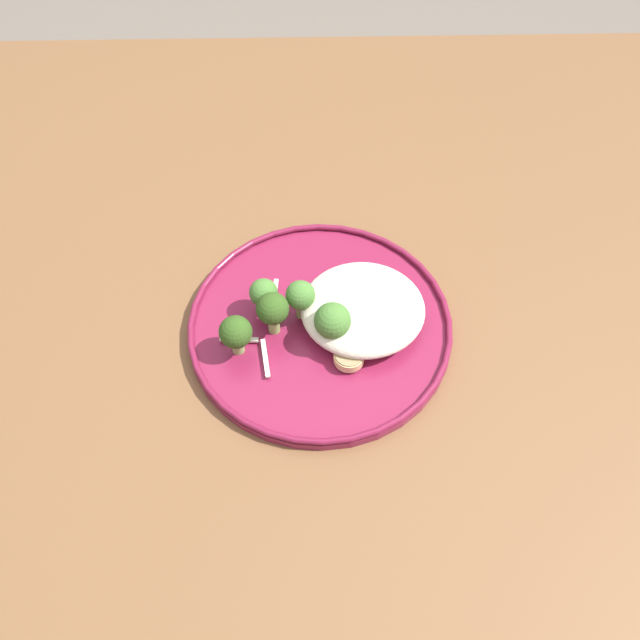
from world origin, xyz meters
name	(u,v)px	position (x,y,z in m)	size (l,w,h in m)	color
ground	(334,520)	(0.00, 0.00, 0.00)	(6.00, 6.00, 0.00)	#665B51
wooden_dining_table	(343,336)	(0.00, 0.00, 0.66)	(1.40, 1.00, 0.74)	brown
dinner_plate	(320,326)	(-0.03, -0.04, 0.75)	(0.29, 0.29, 0.02)	maroon
noodle_bed	(363,309)	(0.02, -0.04, 0.77)	(0.14, 0.13, 0.04)	beige
seared_scallop_rear_pale	(347,314)	(0.00, -0.04, 0.76)	(0.03, 0.03, 0.01)	#DBB77A
seared_scallop_center_golden	(379,319)	(0.04, -0.05, 0.76)	(0.03, 0.03, 0.01)	#DBB77A
seared_scallop_half_hidden	(351,357)	(0.00, -0.09, 0.76)	(0.03, 0.03, 0.01)	#DBB77A
seared_scallop_tiny_bay	(360,293)	(0.02, -0.01, 0.76)	(0.02, 0.02, 0.02)	#E5C689
broccoli_floret_left_leaning	(300,296)	(-0.05, -0.03, 0.79)	(0.03, 0.03, 0.05)	#7A994C
broccoli_floret_near_rim	(273,310)	(-0.08, -0.05, 0.79)	(0.04, 0.04, 0.06)	#89A356
broccoli_floret_split_head	(332,321)	(-0.02, -0.07, 0.79)	(0.04, 0.04, 0.06)	#89A356
broccoli_floret_center_pile	(264,293)	(-0.09, -0.02, 0.78)	(0.03, 0.03, 0.05)	#7A994C
broccoli_floret_beside_noodles	(236,333)	(-0.12, -0.08, 0.78)	(0.04, 0.04, 0.05)	#89A356
onion_sliver_pale_crescent	(275,296)	(-0.08, -0.01, 0.75)	(0.05, 0.01, 0.00)	silver
onion_sliver_curled_piece	(239,340)	(-0.12, -0.06, 0.75)	(0.04, 0.01, 0.00)	silver
onion_sliver_long_sliver	(265,358)	(-0.09, -0.09, 0.75)	(0.05, 0.01, 0.00)	silver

